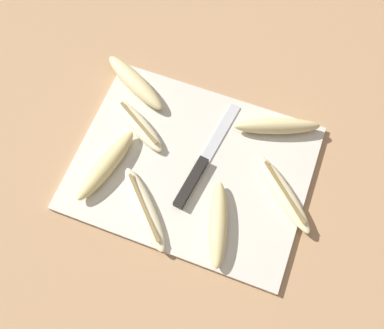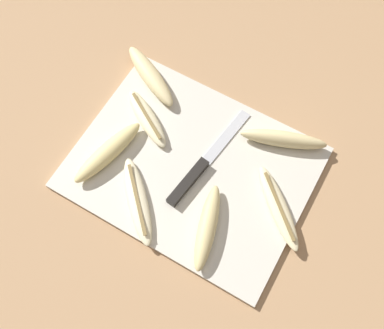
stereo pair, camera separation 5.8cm
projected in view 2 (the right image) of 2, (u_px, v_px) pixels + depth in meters
The scene contains 10 objects.
ground_plane at pixel (192, 169), 0.93m from camera, with size 4.00×4.00×0.00m, color tan.
cutting_board at pixel (192, 168), 0.92m from camera, with size 0.47×0.37×0.01m.
knife at pixel (196, 173), 0.90m from camera, with size 0.06×0.26×0.02m.
banana_spotted_left at pixel (207, 227), 0.85m from camera, with size 0.08×0.17×0.03m.
banana_pale_long at pixel (147, 118), 0.95m from camera, with size 0.15×0.11×0.02m.
banana_golden_short at pixel (108, 152), 0.91m from camera, with size 0.08×0.18×0.03m.
banana_cream_curved at pixel (278, 207), 0.87m from camera, with size 0.16×0.15×0.02m.
banana_mellow_near at pixel (283, 139), 0.92m from camera, with size 0.18×0.09×0.04m.
banana_ripe_center at pixel (151, 76), 0.98m from camera, with size 0.18×0.12×0.03m.
banana_bright_far at pixel (138, 201), 0.88m from camera, with size 0.16×0.16×0.02m.
Camera 2 is at (0.18, -0.31, 0.86)m, focal length 42.00 mm.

